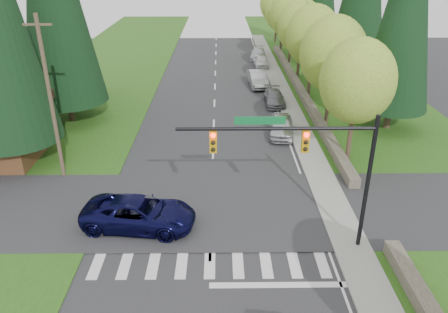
{
  "coord_description": "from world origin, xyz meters",
  "views": [
    {
      "loc": [
        0.48,
        -12.81,
        13.12
      ],
      "look_at": [
        0.72,
        8.89,
        2.8
      ],
      "focal_mm": 35.0,
      "sensor_mm": 36.0,
      "label": 1
    }
  ],
  "objects_px": {
    "parked_car_b": "(274,98)",
    "parked_car_c": "(258,79)",
    "suv_navy": "(139,213)",
    "parked_car_a": "(282,126)",
    "parked_car_e": "(258,54)",
    "parked_car_d": "(261,61)"
  },
  "relations": [
    {
      "from": "parked_car_a",
      "to": "parked_car_c",
      "type": "distance_m",
      "value": 13.49
    },
    {
      "from": "suv_navy",
      "to": "parked_car_a",
      "type": "distance_m",
      "value": 15.27
    },
    {
      "from": "parked_car_d",
      "to": "parked_car_e",
      "type": "xyz_separation_m",
      "value": [
        0.0,
        4.53,
        -0.02
      ]
    },
    {
      "from": "parked_car_d",
      "to": "parked_car_e",
      "type": "bearing_deg",
      "value": 88.19
    },
    {
      "from": "parked_car_b",
      "to": "parked_car_d",
      "type": "relative_size",
      "value": 1.07
    },
    {
      "from": "parked_car_e",
      "to": "parked_car_a",
      "type": "bearing_deg",
      "value": -83.81
    },
    {
      "from": "parked_car_a",
      "to": "parked_car_c",
      "type": "bearing_deg",
      "value": 100.08
    },
    {
      "from": "suv_navy",
      "to": "parked_car_b",
      "type": "height_order",
      "value": "suv_navy"
    },
    {
      "from": "suv_navy",
      "to": "parked_car_c",
      "type": "xyz_separation_m",
      "value": [
        8.2,
        25.82,
        -0.01
      ]
    },
    {
      "from": "parked_car_c",
      "to": "parked_car_e",
      "type": "height_order",
      "value": "parked_car_c"
    },
    {
      "from": "suv_navy",
      "to": "parked_car_c",
      "type": "distance_m",
      "value": 27.09
    },
    {
      "from": "parked_car_a",
      "to": "parked_car_d",
      "type": "xyz_separation_m",
      "value": [
        0.32,
        21.85,
        -0.07
      ]
    },
    {
      "from": "parked_car_b",
      "to": "parked_car_c",
      "type": "bearing_deg",
      "value": 99.92
    },
    {
      "from": "parked_car_c",
      "to": "parked_car_b",
      "type": "bearing_deg",
      "value": -83.92
    },
    {
      "from": "parked_car_e",
      "to": "parked_car_c",
      "type": "bearing_deg",
      "value": -87.94
    },
    {
      "from": "suv_navy",
      "to": "parked_car_d",
      "type": "bearing_deg",
      "value": -7.86
    },
    {
      "from": "parked_car_b",
      "to": "parked_car_d",
      "type": "xyz_separation_m",
      "value": [
        0.0,
        14.38,
        0.06
      ]
    },
    {
      "from": "parked_car_b",
      "to": "parked_car_c",
      "type": "xyz_separation_m",
      "value": [
        -1.09,
        6.0,
        0.17
      ]
    },
    {
      "from": "suv_navy",
      "to": "parked_car_c",
      "type": "relative_size",
      "value": 1.2
    },
    {
      "from": "parked_car_a",
      "to": "parked_car_e",
      "type": "height_order",
      "value": "parked_car_a"
    },
    {
      "from": "parked_car_b",
      "to": "parked_car_e",
      "type": "relative_size",
      "value": 0.95
    },
    {
      "from": "parked_car_e",
      "to": "parked_car_d",
      "type": "bearing_deg",
      "value": -83.11
    }
  ]
}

